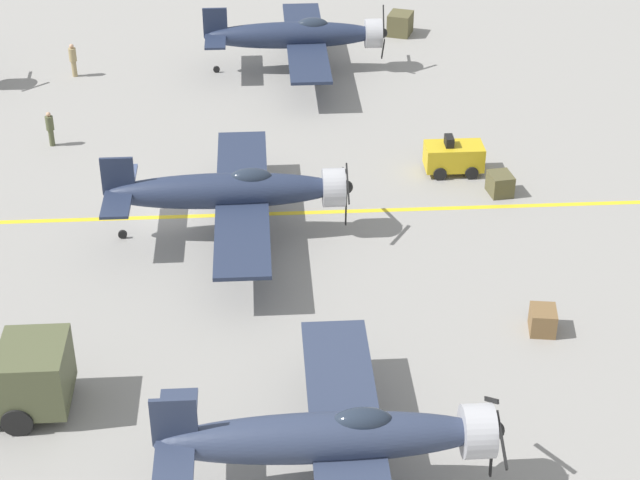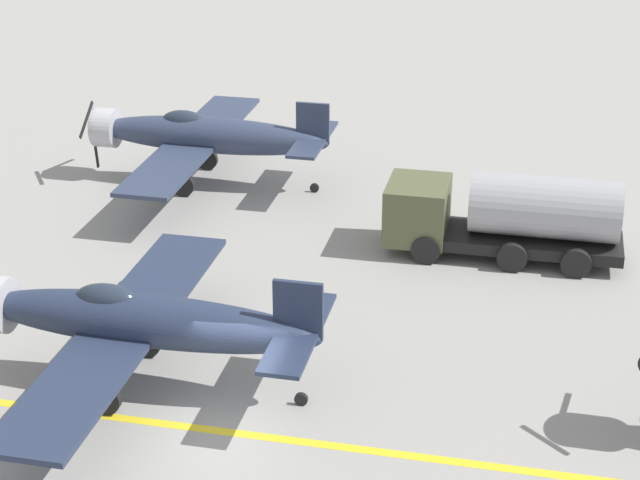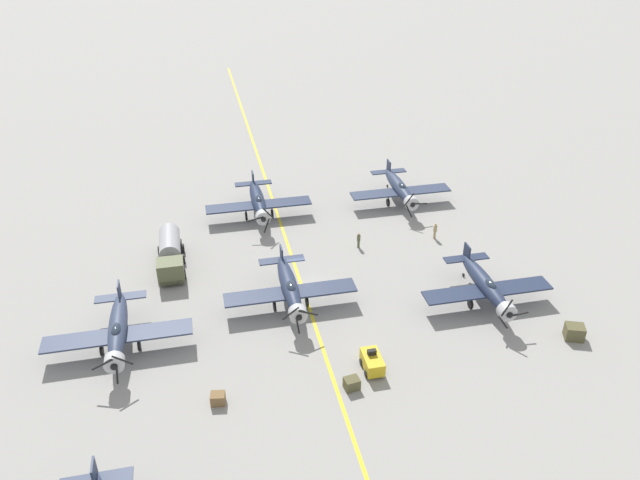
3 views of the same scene
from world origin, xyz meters
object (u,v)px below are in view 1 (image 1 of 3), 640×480
supply_crate_by_tanker (543,320)px  supply_crate_mid_lane (500,184)px  airplane_mid_left (299,36)px  ground_crew_walking (73,59)px  supply_crate_outboard (400,24)px  tow_tractor (454,157)px  airplane_mid_right (336,438)px  airplane_mid_center (233,191)px  ground_crew_inspecting (50,127)px

supply_crate_by_tanker → supply_crate_mid_lane: supply_crate_mid_lane is taller
airplane_mid_left → supply_crate_by_tanker: size_ratio=11.13×
airplane_mid_left → ground_crew_walking: size_ratio=6.52×
supply_crate_outboard → supply_crate_mid_lane: bearing=5.2°
tow_tractor → supply_crate_outboard: tow_tractor is taller
tow_tractor → supply_crate_mid_lane: 2.74m
airplane_mid_left → supply_crate_mid_lane: (14.74, 8.07, -1.54)m
airplane_mid_right → ground_crew_walking: (-32.35, -11.79, -1.01)m
ground_crew_walking → supply_crate_outboard: ground_crew_walking is taller
airplane_mid_center → tow_tractor: airplane_mid_center is taller
supply_crate_by_tanker → supply_crate_outboard: size_ratio=0.70×
ground_crew_inspecting → supply_crate_mid_lane: (6.10, 20.26, -0.46)m
airplane_mid_right → ground_crew_walking: bearing=-149.6°
supply_crate_mid_lane → supply_crate_outboard: bearing=-174.8°
airplane_mid_center → ground_crew_inspecting: bearing=-140.8°
airplane_mid_right → ground_crew_walking: size_ratio=6.52×
airplane_mid_left → tow_tractor: bearing=39.1°
airplane_mid_left → ground_crew_inspecting: 14.98m
airplane_mid_right → airplane_mid_left: (-32.38, 0.47, 0.00)m
ground_crew_walking → ground_crew_inspecting: 8.60m
supply_crate_by_tanker → supply_crate_mid_lane: 10.21m
airplane_mid_center → tow_tractor: size_ratio=4.62×
airplane_mid_center → airplane_mid_right: size_ratio=1.00×
supply_crate_by_tanker → airplane_mid_center: bearing=-124.1°
airplane_mid_center → supply_crate_mid_lane: (-2.79, 11.54, -1.54)m
ground_crew_inspecting → airplane_mid_right: bearing=26.3°
ground_crew_inspecting → supply_crate_by_tanker: 25.52m
airplane_mid_left → supply_crate_mid_lane: airplane_mid_left is taller
airplane_mid_left → ground_crew_walking: (0.04, -12.25, -1.01)m
ground_crew_inspecting → tow_tractor: bearing=77.9°
airplane_mid_center → supply_crate_outboard: 24.89m
ground_crew_inspecting → supply_crate_by_tanker: size_ratio=1.60×
airplane_mid_left → supply_crate_by_tanker: airplane_mid_left is taller
ground_crew_inspecting → ground_crew_walking: bearing=-179.6°
airplane_mid_center → airplane_mid_left: airplane_mid_left is taller
airplane_mid_right → supply_crate_outboard: 38.35m
ground_crew_inspecting → supply_crate_mid_lane: ground_crew_inspecting is taller
supply_crate_mid_lane → ground_crew_inspecting: bearing=-106.8°
airplane_mid_left → supply_crate_by_tanker: bearing=29.0°
tow_tractor → ground_crew_walking: (-12.57, -18.62, 0.21)m
ground_crew_walking → ground_crew_inspecting: ground_crew_walking is taller
supply_crate_by_tanker → airplane_mid_left: bearing=-163.4°
supply_crate_by_tanker → supply_crate_outboard: bearing=-177.7°
tow_tractor → airplane_mid_center: bearing=-63.4°
ground_crew_walking → airplane_mid_left: bearing=90.2°
airplane_mid_center → airplane_mid_left: (-17.53, 3.47, 0.00)m
airplane_mid_center → airplane_mid_right: bearing=6.1°
airplane_mid_left → tow_tractor: airplane_mid_left is taller
ground_crew_walking → supply_crate_by_tanker: 31.75m
airplane_mid_right → ground_crew_inspecting: bearing=-143.4°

